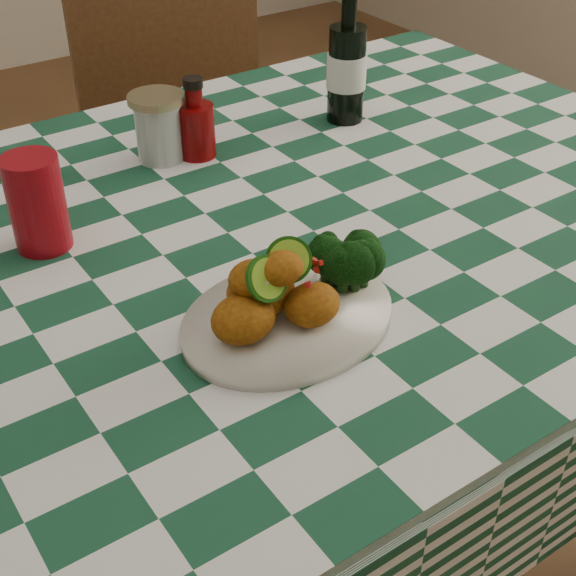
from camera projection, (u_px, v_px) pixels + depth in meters
ground at (245, 570)px, 1.59m from camera, size 5.00×5.00×0.00m
dining_table at (238, 430)px, 1.36m from camera, size 1.66×1.06×0.79m
plate at (288, 319)px, 0.95m from camera, size 0.28×0.22×0.02m
fried_chicken_pile at (277, 286)px, 0.92m from camera, size 0.14×0.10×0.09m
broccoli_side at (351, 259)px, 0.99m from camera, size 0.09×0.09×0.07m
red_tumbler at (37, 203)px, 1.07m from camera, size 0.08×0.08×0.13m
ketchup_bottle at (195, 118)px, 1.29m from camera, size 0.08×0.08×0.13m
mason_jar at (159, 128)px, 1.29m from camera, size 0.10×0.10×0.11m
beer_bottle at (347, 55)px, 1.38m from camera, size 0.09×0.09×0.24m
wooden_chair_right at (198, 175)px, 1.90m from camera, size 0.54×0.56×0.98m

